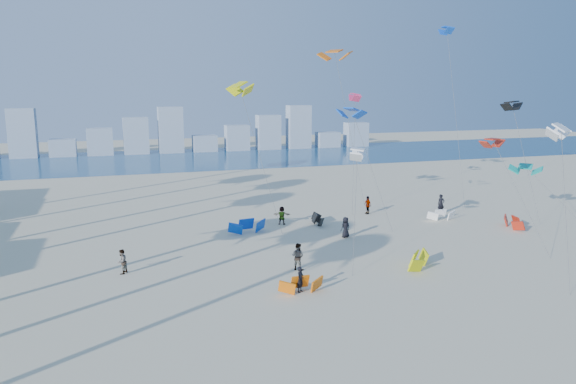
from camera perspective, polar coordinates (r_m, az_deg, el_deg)
name	(u,v)px	position (r m, az deg, el deg)	size (l,w,h in m)	color
ground	(333,358)	(25.83, 4.63, -16.78)	(220.00, 220.00, 0.00)	beige
ocean	(169,159)	(94.30, -12.17, 3.31)	(220.00, 220.00, 0.00)	navy
kitesurfer_near	(300,279)	(32.92, 1.29, -9.04)	(0.56, 0.37, 1.54)	black
kitesurfer_mid	(298,256)	(36.72, 1.02, -6.68)	(0.88, 0.69, 1.81)	gray
kitesurfers_far	(388,225)	(45.60, 10.29, -3.41)	(35.01, 17.63, 1.89)	black
grounded_kites	(369,235)	(43.95, 8.39, -4.43)	(25.05, 16.85, 1.06)	orange
flying_kites	(398,97)	(48.80, 11.29, 9.65)	(28.79, 29.45, 18.54)	white
distant_skyline	(157,136)	(103.79, -13.44, 5.64)	(85.00, 3.00, 8.40)	#9EADBF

